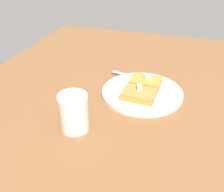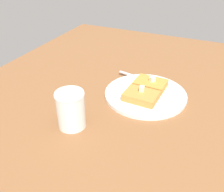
# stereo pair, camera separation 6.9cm
# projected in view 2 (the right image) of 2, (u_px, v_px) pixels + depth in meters

# --- Properties ---
(table_surface) EXTENTS (1.20, 1.20, 0.02)m
(table_surface) POSITION_uv_depth(u_px,v_px,m) (155.00, 102.00, 0.76)
(table_surface) COLOR brown
(table_surface) RESTS_ON ground
(plate) EXTENTS (0.25, 0.25, 0.01)m
(plate) POSITION_uv_depth(u_px,v_px,m) (145.00, 94.00, 0.77)
(plate) COLOR silver
(plate) RESTS_ON table_surface
(toast_slice_left) EXTENTS (0.08, 0.10, 0.02)m
(toast_slice_left) POSITION_uv_depth(u_px,v_px,m) (141.00, 96.00, 0.73)
(toast_slice_left) COLOR #B9803A
(toast_slice_left) RESTS_ON plate
(toast_slice_middle) EXTENTS (0.08, 0.10, 0.02)m
(toast_slice_middle) POSITION_uv_depth(u_px,v_px,m) (150.00, 84.00, 0.79)
(toast_slice_middle) COLOR #BE8536
(toast_slice_middle) RESTS_ON plate
(butter_pat_primary) EXTENTS (0.02, 0.02, 0.02)m
(butter_pat_primary) POSITION_uv_depth(u_px,v_px,m) (142.00, 89.00, 0.73)
(butter_pat_primary) COLOR #F2E7B7
(butter_pat_primary) RESTS_ON toast_slice_left
(butter_pat_secondary) EXTENTS (0.02, 0.02, 0.02)m
(butter_pat_secondary) POSITION_uv_depth(u_px,v_px,m) (152.00, 79.00, 0.78)
(butter_pat_secondary) COLOR #F3F0C5
(butter_pat_secondary) RESTS_ON toast_slice_middle
(fork) EXTENTS (0.04, 0.16, 0.00)m
(fork) POSITION_uv_depth(u_px,v_px,m) (142.00, 79.00, 0.84)
(fork) COLOR silver
(fork) RESTS_ON plate
(syrup_jar) EXTENTS (0.07, 0.07, 0.10)m
(syrup_jar) POSITION_uv_depth(u_px,v_px,m) (71.00, 111.00, 0.63)
(syrup_jar) COLOR #38150A
(syrup_jar) RESTS_ON table_surface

